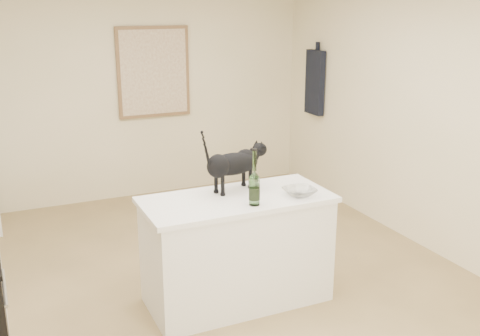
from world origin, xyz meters
name	(u,v)px	position (x,y,z in m)	size (l,w,h in m)	color
floor	(217,291)	(0.00, 0.00, 0.00)	(5.50, 5.50, 0.00)	#A28556
wall_back	(130,94)	(0.00, 2.75, 1.30)	(4.50, 4.50, 0.00)	beige
wall_right	(435,120)	(2.25, 0.00, 1.30)	(5.50, 5.50, 0.00)	beige
island_base	(237,252)	(0.10, -0.20, 0.43)	(1.44, 0.67, 0.86)	white
island_top	(237,200)	(0.10, -0.20, 0.88)	(1.50, 0.70, 0.04)	white
artwork_frame	(154,72)	(0.30, 2.72, 1.55)	(0.90, 0.03, 1.10)	brown
artwork_canvas	(154,72)	(0.30, 2.70, 1.55)	(0.82, 0.00, 1.02)	beige
hanging_garment	(315,83)	(2.19, 2.05, 1.40)	(0.08, 0.34, 0.80)	black
black_cat	(232,167)	(0.13, -0.04, 1.10)	(0.58, 0.17, 0.40)	black
wine_bottle	(254,181)	(0.15, -0.41, 1.09)	(0.08, 0.08, 0.39)	#2E6126
glass_bowl	(299,192)	(0.57, -0.37, 0.93)	(0.25, 0.25, 0.06)	silver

